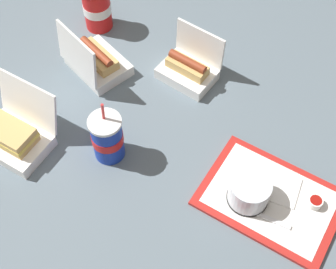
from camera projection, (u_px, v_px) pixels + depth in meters
The scene contains 11 objects.
ground_plane at pixel (153, 149), 1.38m from camera, with size 3.20×3.20×0.00m, color slate.
food_tray at pixel (270, 199), 1.28m from camera, with size 0.40×0.31×0.01m.
cake_container at pixel (249, 192), 1.24m from camera, with size 0.11×0.11×0.08m.
ketchup_cup at pixel (315, 202), 1.25m from camera, with size 0.04×0.04×0.02m.
napkin_stack at pixel (280, 188), 1.29m from camera, with size 0.10×0.10×0.00m, color white.
plastic_fork at pixel (271, 219), 1.24m from camera, with size 0.11×0.01×0.01m, color white.
clamshell_hotdog_right at pixel (189, 68), 1.51m from camera, with size 0.18×0.15×0.16m.
clamshell_sandwich_back at pixel (14, 135), 1.35m from camera, with size 0.23×0.22×0.18m.
clamshell_hotdog_center at pixel (96, 61), 1.53m from camera, with size 0.22×0.18×0.19m.
soda_cup_front at pixel (107, 137), 1.31m from camera, with size 0.09×0.09×0.22m.
soda_cup_left at pixel (97, 7), 1.61m from camera, with size 0.10×0.10×0.23m.
Camera 1 is at (-0.52, 0.55, 1.16)m, focal length 50.00 mm.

